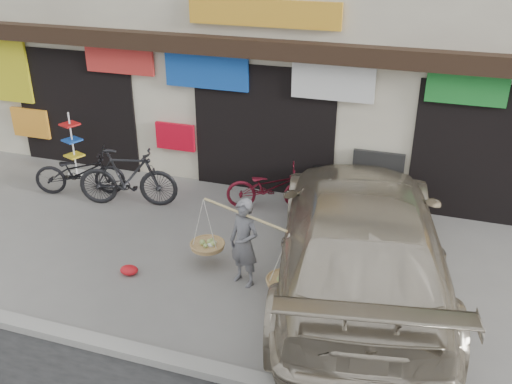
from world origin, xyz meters
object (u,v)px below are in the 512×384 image
(street_vendor, at_px, (244,246))
(bike_0, at_px, (80,172))
(suv, at_px, (360,237))
(bike_1, at_px, (128,178))
(bike_2, at_px, (270,187))
(display_rack, at_px, (74,150))

(street_vendor, height_order, bike_0, street_vendor)
(suv, bearing_deg, bike_0, -24.55)
(bike_0, bearing_deg, street_vendor, -134.25)
(suv, bearing_deg, bike_1, -26.29)
(bike_2, distance_m, display_rack, 4.70)
(display_rack, bearing_deg, street_vendor, -29.08)
(bike_0, height_order, suv, suv)
(bike_1, bearing_deg, suv, -119.69)
(suv, bearing_deg, street_vendor, 5.27)
(bike_2, bearing_deg, bike_0, 81.68)
(bike_2, bearing_deg, street_vendor, 171.15)
(bike_0, relative_size, suv, 0.29)
(bike_0, xyz_separation_m, bike_1, (1.24, -0.15, 0.11))
(bike_2, xyz_separation_m, display_rack, (-4.69, 0.19, 0.14))
(street_vendor, relative_size, suv, 0.32)
(street_vendor, bearing_deg, bike_0, 176.57)
(bike_0, relative_size, bike_1, 0.93)
(bike_2, relative_size, display_rack, 1.18)
(street_vendor, xyz_separation_m, bike_1, (-3.15, 1.86, -0.07))
(bike_1, relative_size, display_rack, 1.37)
(bike_0, distance_m, display_rack, 1.08)
(bike_1, bearing_deg, street_vendor, -134.59)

